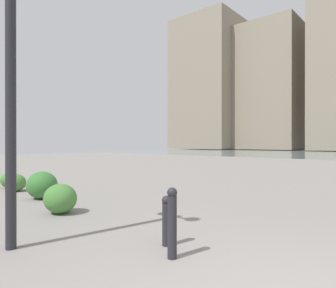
# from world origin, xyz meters

# --- Properties ---
(building_annex) EXTENTS (15.59, 15.55, 29.32)m
(building_annex) POSITION_xyz_m (27.38, -68.59, 14.66)
(building_annex) COLOR gray
(building_annex) RESTS_ON ground
(building_highrise) EXTENTS (16.12, 15.29, 33.30)m
(building_highrise) POSITION_xyz_m (41.55, -63.99, 16.65)
(building_highrise) COLOR gray
(building_highrise) RESTS_ON ground
(lamppost) EXTENTS (0.98, 0.28, 4.39)m
(lamppost) POSITION_xyz_m (3.54, 0.75, 2.89)
(lamppost) COLOR #232328
(lamppost) RESTS_ON ground
(bollard_near) EXTENTS (0.13, 0.13, 0.90)m
(bollard_near) POSITION_xyz_m (1.63, -0.44, 0.47)
(bollard_near) COLOR #232328
(bollard_near) RESTS_ON ground
(bollard_mid) EXTENTS (0.13, 0.13, 0.71)m
(bollard_mid) POSITION_xyz_m (1.99, -0.75, 0.37)
(bollard_mid) COLOR #232328
(bollard_mid) RESTS_ON ground
(shrub_low) EXTENTS (0.72, 0.65, 0.61)m
(shrub_low) POSITION_xyz_m (4.94, -0.78, 0.31)
(shrub_low) COLOR #477F38
(shrub_low) RESTS_ON ground
(shrub_round) EXTENTS (0.84, 0.76, 0.71)m
(shrub_round) POSITION_xyz_m (6.80, -1.31, 0.36)
(shrub_round) COLOR #387533
(shrub_round) RESTS_ON ground
(shrub_wide) EXTENTS (0.60, 0.54, 0.51)m
(shrub_wide) POSITION_xyz_m (9.46, -1.54, 0.26)
(shrub_wide) COLOR #477F38
(shrub_wide) RESTS_ON ground
(shrub_tall) EXTENTS (0.62, 0.56, 0.52)m
(shrub_tall) POSITION_xyz_m (8.57, -1.38, 0.26)
(shrub_tall) COLOR #477F38
(shrub_tall) RESTS_ON ground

